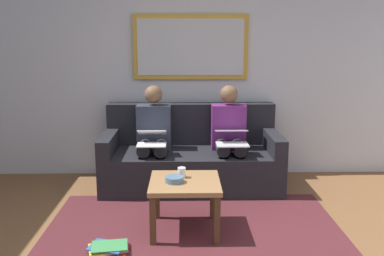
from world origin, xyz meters
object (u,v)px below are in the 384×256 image
object	(u,v)px
person_right	(154,134)
laptop_silver	(232,137)
couch	(191,158)
person_left	(229,134)
magazine_stack	(109,248)
laptop_white	(152,138)
framed_mirror	(191,47)
bowl	(174,179)
coffee_table	(185,189)
cup	(182,172)

from	to	relation	value
person_right	laptop_silver	bearing A→B (deg)	163.89
couch	person_left	size ratio (longest dim) A/B	1.72
couch	person_right	size ratio (longest dim) A/B	1.72
magazine_stack	person_right	bearing A→B (deg)	-99.77
person_left	laptop_white	world-z (taller)	person_left
laptop_white	magazine_stack	bearing A→B (deg)	78.44
laptop_white	couch	bearing A→B (deg)	-143.78
framed_mirror	person_left	bearing A→B (deg)	132.66
laptop_silver	magazine_stack	bearing A→B (deg)	49.06
couch	framed_mirror	distance (m)	1.30
couch	person_right	distance (m)	0.52
bowl	laptop_silver	xyz separation A→B (m)	(-0.59, -0.94, 0.15)
coffee_table	cup	xyz separation A→B (m)	(0.03, -0.09, 0.12)
couch	cup	world-z (taller)	couch
framed_mirror	person_left	world-z (taller)	framed_mirror
coffee_table	laptop_silver	distance (m)	1.06
framed_mirror	bowl	world-z (taller)	framed_mirror
coffee_table	laptop_silver	bearing A→B (deg)	-118.80
bowl	framed_mirror	bearing A→B (deg)	-95.72
cup	person_left	xyz separation A→B (m)	(-0.53, -1.06, 0.11)
laptop_white	magazine_stack	size ratio (longest dim) A/B	1.02
framed_mirror	person_right	bearing A→B (deg)	47.34
couch	coffee_table	world-z (taller)	couch
person_right	cup	bearing A→B (deg)	106.70
bowl	magazine_stack	xyz separation A→B (m)	(0.52, 0.33, -0.45)
cup	person_left	size ratio (longest dim) A/B	0.08
cup	laptop_white	world-z (taller)	laptop_white
couch	framed_mirror	bearing A→B (deg)	-90.00
framed_mirror	magazine_stack	bearing A→B (deg)	70.92
framed_mirror	magazine_stack	distance (m)	2.58
cup	laptop_white	bearing A→B (deg)	-68.79
couch	person_left	world-z (taller)	person_left
laptop_white	magazine_stack	distance (m)	1.43
person_left	magazine_stack	size ratio (longest dim) A/B	3.38
bowl	coffee_table	bearing A→B (deg)	-156.78
bowl	laptop_silver	bearing A→B (deg)	-121.84
framed_mirror	person_right	xyz separation A→B (m)	(0.42, 0.46, -0.94)
person_left	person_right	bearing A→B (deg)	0.00
bowl	cup	bearing A→B (deg)	-115.20
coffee_table	laptop_white	size ratio (longest dim) A/B	1.75
couch	laptop_silver	xyz separation A→B (m)	(-0.42, 0.31, 0.32)
cup	bowl	xyz separation A→B (m)	(0.06, 0.13, -0.02)
bowl	person_left	bearing A→B (deg)	-116.27
couch	person_right	xyz separation A→B (m)	(0.42, 0.07, 0.30)
coffee_table	person_left	xyz separation A→B (m)	(-0.50, -1.15, 0.22)
person_right	magazine_stack	xyz separation A→B (m)	(0.26, 1.51, -0.58)
cup	person_right	bearing A→B (deg)	-73.30
person_left	magazine_stack	world-z (taller)	person_left
laptop_silver	person_right	size ratio (longest dim) A/B	0.32
framed_mirror	bowl	distance (m)	1.97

